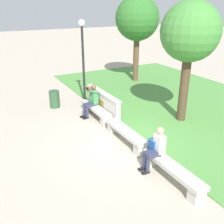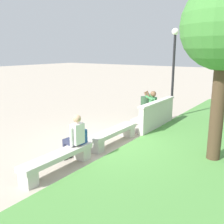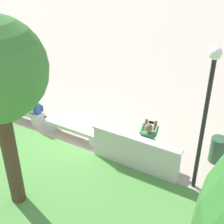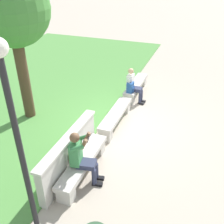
{
  "view_description": "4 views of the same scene",
  "coord_description": "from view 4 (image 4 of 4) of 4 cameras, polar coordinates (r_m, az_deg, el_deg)",
  "views": [
    {
      "loc": [
        6.54,
        -4.05,
        4.3
      ],
      "look_at": [
        -0.89,
        -0.03,
        0.76
      ],
      "focal_mm": 42.0,
      "sensor_mm": 36.0,
      "label": 1
    },
    {
      "loc": [
        6.33,
        4.32,
        2.8
      ],
      "look_at": [
        -0.91,
        -0.71,
        0.73
      ],
      "focal_mm": 42.0,
      "sensor_mm": 36.0,
      "label": 2
    },
    {
      "loc": [
        -5.25,
        6.47,
        5.58
      ],
      "look_at": [
        -1.03,
        -0.67,
        0.9
      ],
      "focal_mm": 50.0,
      "sensor_mm": 36.0,
      "label": 3
    },
    {
      "loc": [
        -6.56,
        -2.28,
        4.5
      ],
      "look_at": [
        -0.47,
        -0.05,
        0.71
      ],
      "focal_mm": 42.0,
      "sensor_mm": 36.0,
      "label": 4
    }
  ],
  "objects": [
    {
      "name": "bench_mid",
      "position": [
        10.1,
        5.24,
        5.58
      ],
      "size": [
        2.08,
        0.4,
        0.45
      ],
      "color": "beige",
      "rests_on": "ground"
    },
    {
      "name": "grass_strip",
      "position": [
        10.37,
        -22.7,
        2.13
      ],
      "size": [
        18.75,
        8.0,
        0.03
      ],
      "primitive_type": "cube",
      "color": "#518E42",
      "rests_on": "ground"
    },
    {
      "name": "lamp_post",
      "position": [
        4.15,
        -20.56,
        -1.97
      ],
      "size": [
        0.28,
        0.28,
        3.67
      ],
      "color": "black",
      "rests_on": "ground"
    },
    {
      "name": "ground_plane",
      "position": [
        8.28,
        0.8,
        -2.67
      ],
      "size": [
        80.0,
        80.0,
        0.0
      ],
      "primitive_type": "plane",
      "color": "#B2A593"
    },
    {
      "name": "tree_behind_wall",
      "position": [
        8.03,
        -21.03,
        19.9
      ],
      "size": [
        2.11,
        2.11,
        4.43
      ],
      "color": "#4C3826",
      "rests_on": "ground"
    },
    {
      "name": "backpack",
      "position": [
        9.23,
        4.04,
        5.36
      ],
      "size": [
        0.28,
        0.24,
        0.43
      ],
      "color": "#234C8C",
      "rests_on": "bench_mid"
    },
    {
      "name": "person_distant",
      "position": [
        9.35,
        4.65,
        6.0
      ],
      "size": [
        0.48,
        0.68,
        1.26
      ],
      "color": "black",
      "rests_on": "ground"
    },
    {
      "name": "bench_main",
      "position": [
        6.38,
        -6.31,
        -11.12
      ],
      "size": [
        2.08,
        0.4,
        0.45
      ],
      "color": "beige",
      "rests_on": "ground"
    },
    {
      "name": "person_photographer",
      "position": [
        5.93,
        -6.74,
        -9.39
      ],
      "size": [
        0.52,
        0.77,
        1.32
      ],
      "color": "black",
      "rests_on": "ground"
    },
    {
      "name": "backrest_wall_with_plaque",
      "position": [
        6.37,
        -9.2,
        -8.92
      ],
      "size": [
        2.56,
        0.24,
        1.01
      ],
      "color": "beige",
      "rests_on": "ground"
    },
    {
      "name": "bench_near",
      "position": [
        8.11,
        0.81,
        -0.88
      ],
      "size": [
        2.08,
        0.4,
        0.45
      ],
      "color": "beige",
      "rests_on": "ground"
    }
  ]
}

